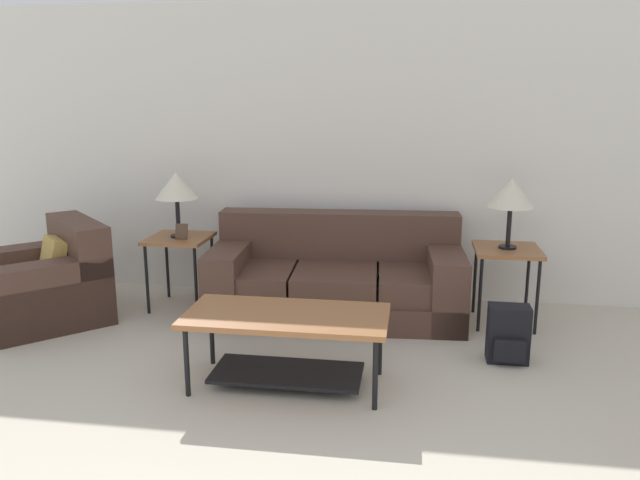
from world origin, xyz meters
The scene contains 10 objects.
wall_back centered at (0.00, 4.56, 1.30)m, with size 8.85×0.06×2.60m.
couch centered at (-0.12, 3.99, 0.29)m, with size 2.11×1.05×0.82m.
armchair centered at (-2.45, 3.50, 0.29)m, with size 1.31×1.31×0.80m.
coffee_table centered at (-0.26, 2.62, 0.35)m, with size 1.26×0.60×0.48m.
side_table_left centered at (-1.48, 3.97, 0.56)m, with size 0.51×0.52×0.62m.
side_table_right centered at (1.24, 3.97, 0.56)m, with size 0.51×0.52×0.62m.
table_lamp_left centered at (-1.48, 3.97, 1.05)m, with size 0.36×0.36×0.55m.
table_lamp_right centered at (1.24, 3.97, 1.05)m, with size 0.36×0.36×0.55m.
backpack centered at (1.17, 3.20, 0.19)m, with size 0.28×0.24×0.40m.
picture_frame centered at (-1.42, 3.90, 0.69)m, with size 0.10×0.04×0.13m.
Camera 1 is at (0.49, -0.97, 1.80)m, focal length 35.00 mm.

